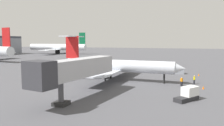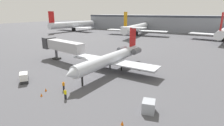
{
  "view_description": "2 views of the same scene",
  "coord_description": "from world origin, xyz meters",
  "px_view_note": "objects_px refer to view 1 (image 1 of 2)",
  "views": [
    {
      "loc": [
        -41.79,
        -7.87,
        8.31
      ],
      "look_at": [
        1.62,
        7.03,
        3.52
      ],
      "focal_mm": 34.48,
      "sensor_mm": 36.0,
      "label": 1
    },
    {
      "loc": [
        21.13,
        -27.85,
        13.24
      ],
      "look_at": [
        2.05,
        4.21,
        2.56
      ],
      "focal_mm": 28.68,
      "sensor_mm": 36.0,
      "label": 2
    }
  ],
  "objects_px": {
    "ground_crew_loader": "(182,81)",
    "traffic_cone_far": "(199,75)",
    "traffic_cone_near": "(203,88)",
    "parked_airliner_east_mid": "(58,47)",
    "ground_crew_marshaller": "(194,80)",
    "baggage_tug_lead": "(188,94)",
    "traffic_cone_mid": "(193,88)",
    "regional_jet": "(112,65)",
    "cargo_container_uld": "(179,71)",
    "jet_bridge": "(72,70)"
  },
  "relations": [
    {
      "from": "regional_jet",
      "to": "ground_crew_marshaller",
      "type": "relative_size",
      "value": 16.39
    },
    {
      "from": "baggage_tug_lead",
      "to": "parked_airliner_east_mid",
      "type": "xyz_separation_m",
      "value": [
        86.84,
        77.55,
        3.36
      ]
    },
    {
      "from": "ground_crew_loader",
      "to": "traffic_cone_far",
      "type": "xyz_separation_m",
      "value": [
        13.48,
        -3.65,
        -0.58
      ]
    },
    {
      "from": "ground_crew_loader",
      "to": "parked_airliner_east_mid",
      "type": "relative_size",
      "value": 0.04
    },
    {
      "from": "ground_crew_marshaller",
      "to": "ground_crew_loader",
      "type": "height_order",
      "value": "same"
    },
    {
      "from": "parked_airliner_east_mid",
      "to": "baggage_tug_lead",
      "type": "bearing_deg",
      "value": -138.24
    },
    {
      "from": "baggage_tug_lead",
      "to": "cargo_container_uld",
      "type": "xyz_separation_m",
      "value": [
        24.74,
        1.91,
        -0.02
      ]
    },
    {
      "from": "baggage_tug_lead",
      "to": "cargo_container_uld",
      "type": "height_order",
      "value": "baggage_tug_lead"
    },
    {
      "from": "cargo_container_uld",
      "to": "parked_airliner_east_mid",
      "type": "distance_m",
      "value": 97.92
    },
    {
      "from": "cargo_container_uld",
      "to": "ground_crew_marshaller",
      "type": "bearing_deg",
      "value": -166.15
    },
    {
      "from": "baggage_tug_lead",
      "to": "parked_airliner_east_mid",
      "type": "relative_size",
      "value": 0.11
    },
    {
      "from": "traffic_cone_far",
      "to": "traffic_cone_mid",
      "type": "bearing_deg",
      "value": 173.7
    },
    {
      "from": "ground_crew_loader",
      "to": "traffic_cone_near",
      "type": "relative_size",
      "value": 3.07
    },
    {
      "from": "cargo_container_uld",
      "to": "traffic_cone_near",
      "type": "height_order",
      "value": "cargo_container_uld"
    },
    {
      "from": "baggage_tug_lead",
      "to": "parked_airliner_east_mid",
      "type": "height_order",
      "value": "parked_airliner_east_mid"
    },
    {
      "from": "traffic_cone_near",
      "to": "parked_airliner_east_mid",
      "type": "bearing_deg",
      "value": 45.5
    },
    {
      "from": "baggage_tug_lead",
      "to": "cargo_container_uld",
      "type": "relative_size",
      "value": 1.73
    },
    {
      "from": "cargo_container_uld",
      "to": "traffic_cone_mid",
      "type": "xyz_separation_m",
      "value": [
        -17.58,
        -2.72,
        -0.54
      ]
    },
    {
      "from": "regional_jet",
      "to": "traffic_cone_mid",
      "type": "bearing_deg",
      "value": -104.96
    },
    {
      "from": "parked_airliner_east_mid",
      "to": "traffic_cone_far",
      "type": "bearing_deg",
      "value": -128.54
    },
    {
      "from": "ground_crew_marshaller",
      "to": "baggage_tug_lead",
      "type": "relative_size",
      "value": 0.41
    },
    {
      "from": "ground_crew_marshaller",
      "to": "traffic_cone_near",
      "type": "height_order",
      "value": "ground_crew_marshaller"
    },
    {
      "from": "ground_crew_loader",
      "to": "traffic_cone_mid",
      "type": "height_order",
      "value": "ground_crew_loader"
    },
    {
      "from": "jet_bridge",
      "to": "ground_crew_marshaller",
      "type": "xyz_separation_m",
      "value": [
        17.83,
        -16.32,
        -3.5
      ]
    },
    {
      "from": "regional_jet",
      "to": "ground_crew_marshaller",
      "type": "height_order",
      "value": "regional_jet"
    },
    {
      "from": "regional_jet",
      "to": "parked_airliner_east_mid",
      "type": "xyz_separation_m",
      "value": [
        75.41,
        62.41,
        1.02
      ]
    },
    {
      "from": "baggage_tug_lead",
      "to": "traffic_cone_mid",
      "type": "relative_size",
      "value": 7.42
    },
    {
      "from": "jet_bridge",
      "to": "baggage_tug_lead",
      "type": "distance_m",
      "value": 16.53
    },
    {
      "from": "ground_crew_loader",
      "to": "traffic_cone_far",
      "type": "relative_size",
      "value": 3.07
    },
    {
      "from": "parked_airliner_east_mid",
      "to": "ground_crew_loader",
      "type": "bearing_deg",
      "value": -135.31
    },
    {
      "from": "ground_crew_marshaller",
      "to": "parked_airliner_east_mid",
      "type": "bearing_deg",
      "value": 46.53
    },
    {
      "from": "ground_crew_loader",
      "to": "baggage_tug_lead",
      "type": "distance_m",
      "value": 9.61
    },
    {
      "from": "regional_jet",
      "to": "baggage_tug_lead",
      "type": "xyz_separation_m",
      "value": [
        -11.43,
        -15.14,
        -2.34
      ]
    },
    {
      "from": "traffic_cone_mid",
      "to": "traffic_cone_far",
      "type": "bearing_deg",
      "value": -6.3
    },
    {
      "from": "ground_crew_marshaller",
      "to": "regional_jet",
      "type": "bearing_deg",
      "value": 92.78
    },
    {
      "from": "ground_crew_loader",
      "to": "traffic_cone_near",
      "type": "height_order",
      "value": "ground_crew_loader"
    },
    {
      "from": "regional_jet",
      "to": "jet_bridge",
      "type": "relative_size",
      "value": 1.72
    },
    {
      "from": "regional_jet",
      "to": "traffic_cone_far",
      "type": "bearing_deg",
      "value": -56.76
    },
    {
      "from": "regional_jet",
      "to": "baggage_tug_lead",
      "type": "height_order",
      "value": "regional_jet"
    },
    {
      "from": "baggage_tug_lead",
      "to": "traffic_cone_far",
      "type": "relative_size",
      "value": 7.42
    },
    {
      "from": "jet_bridge",
      "to": "ground_crew_marshaller",
      "type": "height_order",
      "value": "jet_bridge"
    },
    {
      "from": "baggage_tug_lead",
      "to": "jet_bridge",
      "type": "bearing_deg",
      "value": 110.32
    },
    {
      "from": "jet_bridge",
      "to": "traffic_cone_far",
      "type": "xyz_separation_m",
      "value": [
        28.64,
        -17.7,
        -4.08
      ]
    },
    {
      "from": "ground_crew_loader",
      "to": "cargo_container_uld",
      "type": "bearing_deg",
      "value": 3.09
    },
    {
      "from": "cargo_container_uld",
      "to": "traffic_cone_mid",
      "type": "height_order",
      "value": "cargo_container_uld"
    },
    {
      "from": "regional_jet",
      "to": "traffic_cone_far",
      "type": "distance_m",
      "value": 21.36
    },
    {
      "from": "regional_jet",
      "to": "traffic_cone_far",
      "type": "height_order",
      "value": "regional_jet"
    },
    {
      "from": "traffic_cone_mid",
      "to": "regional_jet",
      "type": "bearing_deg",
      "value": 75.04
    },
    {
      "from": "regional_jet",
      "to": "traffic_cone_near",
      "type": "xyz_separation_m",
      "value": [
        -3.26,
        -17.65,
        -2.9
      ]
    },
    {
      "from": "ground_crew_loader",
      "to": "traffic_cone_far",
      "type": "distance_m",
      "value": 13.97
    }
  ]
}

